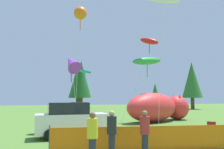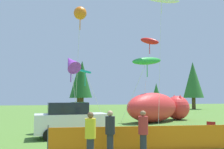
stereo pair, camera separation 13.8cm
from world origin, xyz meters
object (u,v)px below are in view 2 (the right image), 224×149
at_px(parked_car, 70,120).
at_px(kite_red_lizard, 150,41).
at_px(inflatable_cat, 158,108).
at_px(spectator_in_red_shirt, 110,131).
at_px(kite_orange_flower, 80,14).
at_px(kite_purple_delta, 71,63).
at_px(kite_teal_diamond, 85,72).
at_px(spectator_in_grey_shirt, 90,135).
at_px(spectator_in_yellow_shirt, 143,131).
at_px(folding_chair, 211,128).
at_px(kite_green_fish, 147,61).

relative_size(parked_car, kite_red_lizard, 0.50).
bearing_deg(inflatable_cat, spectator_in_red_shirt, -149.56).
xyz_separation_m(spectator_in_red_shirt, kite_orange_flower, (-0.29, 8.34, 7.68)).
xyz_separation_m(kite_purple_delta, kite_red_lizard, (8.25, 6.14, 3.26)).
distance_m(kite_teal_diamond, kite_orange_flower, 5.57).
relative_size(parked_car, spectator_in_grey_shirt, 2.31).
xyz_separation_m(spectator_in_yellow_shirt, kite_orange_flower, (-1.58, 8.71, 7.67)).
bearing_deg(spectator_in_grey_shirt, kite_red_lizard, 58.98).
height_order(folding_chair, spectator_in_grey_shirt, spectator_in_grey_shirt).
height_order(kite_purple_delta, kite_orange_flower, kite_orange_flower).
height_order(spectator_in_grey_shirt, spectator_in_yellow_shirt, same).
xyz_separation_m(kite_teal_diamond, kite_orange_flower, (-0.97, -3.64, 4.10)).
relative_size(inflatable_cat, kite_teal_diamond, 1.71).
bearing_deg(kite_red_lizard, parked_car, -137.36).
relative_size(spectator_in_yellow_shirt, kite_red_lizard, 0.21).
relative_size(spectator_in_grey_shirt, kite_green_fish, 0.31).
distance_m(spectator_in_grey_shirt, kite_red_lizard, 17.24).
bearing_deg(kite_green_fish, inflatable_cat, 54.54).
xyz_separation_m(kite_purple_delta, kite_green_fish, (6.28, 2.08, 0.63)).
bearing_deg(folding_chair, kite_purple_delta, -66.83).
relative_size(inflatable_cat, spectator_in_red_shirt, 4.54).
bearing_deg(kite_red_lizard, kite_green_fish, -115.78).
height_order(folding_chair, kite_purple_delta, kite_purple_delta).
relative_size(parked_car, kite_green_fish, 0.73).
distance_m(parked_car, kite_orange_flower, 8.41).
bearing_deg(kite_orange_flower, kite_purple_delta, -113.80).
relative_size(spectator_in_grey_shirt, kite_purple_delta, 0.34).
bearing_deg(parked_car, kite_red_lizard, 40.26).
relative_size(kite_green_fish, kite_orange_flower, 0.63).
height_order(folding_chair, kite_red_lizard, kite_red_lizard).
relative_size(folding_chair, kite_teal_diamond, 0.19).
bearing_deg(spectator_in_grey_shirt, kite_teal_diamond, 82.74).
relative_size(spectator_in_red_shirt, spectator_in_yellow_shirt, 1.00).
bearing_deg(kite_purple_delta, inflatable_cat, 33.03).
height_order(spectator_in_grey_shirt, kite_green_fish, kite_green_fish).
distance_m(spectator_in_yellow_shirt, kite_red_lizard, 15.93).
height_order(spectator_in_yellow_shirt, kite_orange_flower, kite_orange_flower).
relative_size(spectator_in_grey_shirt, kite_red_lizard, 0.21).
bearing_deg(inflatable_cat, spectator_in_yellow_shirt, -144.39).
bearing_deg(kite_green_fish, kite_orange_flower, -176.66).
bearing_deg(folding_chair, parked_car, -56.45).
distance_m(spectator_in_grey_shirt, kite_teal_diamond, 13.38).
relative_size(parked_car, spectator_in_yellow_shirt, 2.31).
height_order(spectator_in_red_shirt, kite_teal_diamond, kite_teal_diamond).
distance_m(kite_red_lizard, kite_orange_flower, 8.70).
xyz_separation_m(kite_red_lizard, kite_orange_flower, (-7.47, -4.39, 0.77)).
bearing_deg(parked_car, spectator_in_grey_shirt, -89.90).
xyz_separation_m(spectator_in_red_shirt, kite_green_fish, (5.22, 8.66, 4.28)).
bearing_deg(kite_teal_diamond, folding_chair, -55.90).
relative_size(spectator_in_red_shirt, kite_purple_delta, 0.34).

